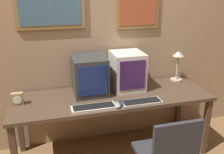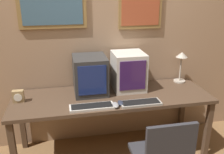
{
  "view_description": "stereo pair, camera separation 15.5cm",
  "coord_description": "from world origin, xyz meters",
  "px_view_note": "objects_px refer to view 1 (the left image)",
  "views": [
    {
      "loc": [
        -0.65,
        -1.59,
        1.83
      ],
      "look_at": [
        0.0,
        0.78,
        0.93
      ],
      "focal_mm": 40.0,
      "sensor_mm": 36.0,
      "label": 1
    },
    {
      "loc": [
        -0.49,
        -1.62,
        1.83
      ],
      "look_at": [
        0.0,
        0.78,
        0.93
      ],
      "focal_mm": 40.0,
      "sensor_mm": 36.0,
      "label": 2
    }
  ],
  "objects_px": {
    "keyboard_main": "(94,107)",
    "mouse_far_corner": "(117,105)",
    "desk_lamp": "(178,60)",
    "mouse_near_keyboard": "(122,103)",
    "desk_clock": "(17,99)",
    "keyboard_side": "(142,102)",
    "monitor_right": "(127,71)",
    "monitor_left": "(89,75)"
  },
  "relations": [
    {
      "from": "keyboard_side",
      "to": "desk_lamp",
      "type": "xyz_separation_m",
      "value": [
        0.66,
        0.5,
        0.25
      ]
    },
    {
      "from": "monitor_left",
      "to": "mouse_near_keyboard",
      "type": "distance_m",
      "value": 0.49
    },
    {
      "from": "monitor_right",
      "to": "mouse_near_keyboard",
      "type": "relative_size",
      "value": 3.71
    },
    {
      "from": "keyboard_side",
      "to": "desk_lamp",
      "type": "distance_m",
      "value": 0.86
    },
    {
      "from": "monitor_left",
      "to": "desk_lamp",
      "type": "bearing_deg",
      "value": 5.31
    },
    {
      "from": "monitor_left",
      "to": "monitor_right",
      "type": "bearing_deg",
      "value": 2.31
    },
    {
      "from": "keyboard_side",
      "to": "mouse_far_corner",
      "type": "bearing_deg",
      "value": -177.74
    },
    {
      "from": "monitor_left",
      "to": "keyboard_side",
      "type": "xyz_separation_m",
      "value": [
        0.45,
        -0.4,
        -0.19
      ]
    },
    {
      "from": "monitor_left",
      "to": "keyboard_side",
      "type": "distance_m",
      "value": 0.63
    },
    {
      "from": "monitor_left",
      "to": "desk_clock",
      "type": "relative_size",
      "value": 3.28
    },
    {
      "from": "monitor_right",
      "to": "mouse_near_keyboard",
      "type": "xyz_separation_m",
      "value": [
        -0.18,
        -0.39,
        -0.19
      ]
    },
    {
      "from": "keyboard_main",
      "to": "keyboard_side",
      "type": "relative_size",
      "value": 1.05
    },
    {
      "from": "mouse_far_corner",
      "to": "desk_lamp",
      "type": "bearing_deg",
      "value": 29.03
    },
    {
      "from": "monitor_right",
      "to": "desk_clock",
      "type": "bearing_deg",
      "value": -174.28
    },
    {
      "from": "keyboard_side",
      "to": "monitor_right",
      "type": "bearing_deg",
      "value": 92.67
    },
    {
      "from": "monitor_right",
      "to": "desk_lamp",
      "type": "bearing_deg",
      "value": 7.21
    },
    {
      "from": "keyboard_main",
      "to": "mouse_near_keyboard",
      "type": "xyz_separation_m",
      "value": [
        0.29,
        0.01,
        0.0
      ]
    },
    {
      "from": "monitor_right",
      "to": "keyboard_side",
      "type": "xyz_separation_m",
      "value": [
        0.02,
        -0.41,
        -0.2
      ]
    },
    {
      "from": "monitor_right",
      "to": "mouse_far_corner",
      "type": "distance_m",
      "value": 0.52
    },
    {
      "from": "mouse_far_corner",
      "to": "desk_lamp",
      "type": "height_order",
      "value": "desk_lamp"
    },
    {
      "from": "monitor_left",
      "to": "desk_lamp",
      "type": "height_order",
      "value": "monitor_left"
    },
    {
      "from": "monitor_right",
      "to": "desk_lamp",
      "type": "height_order",
      "value": "monitor_right"
    },
    {
      "from": "keyboard_main",
      "to": "keyboard_side",
      "type": "distance_m",
      "value": 0.49
    },
    {
      "from": "monitor_left",
      "to": "keyboard_side",
      "type": "relative_size",
      "value": 1.0
    },
    {
      "from": "mouse_near_keyboard",
      "to": "desk_clock",
      "type": "bearing_deg",
      "value": 164.9
    },
    {
      "from": "desk_clock",
      "to": "keyboard_main",
      "type": "bearing_deg",
      "value": -21.65
    },
    {
      "from": "monitor_left",
      "to": "mouse_near_keyboard",
      "type": "relative_size",
      "value": 3.57
    },
    {
      "from": "keyboard_side",
      "to": "desk_lamp",
      "type": "relative_size",
      "value": 1.09
    },
    {
      "from": "monitor_left",
      "to": "keyboard_side",
      "type": "bearing_deg",
      "value": -41.18
    },
    {
      "from": "desk_clock",
      "to": "desk_lamp",
      "type": "distance_m",
      "value": 1.88
    },
    {
      "from": "keyboard_main",
      "to": "desk_lamp",
      "type": "bearing_deg",
      "value": 22.92
    },
    {
      "from": "keyboard_main",
      "to": "mouse_near_keyboard",
      "type": "relative_size",
      "value": 3.77
    },
    {
      "from": "monitor_right",
      "to": "desk_clock",
      "type": "relative_size",
      "value": 3.4
    },
    {
      "from": "desk_clock",
      "to": "desk_lamp",
      "type": "bearing_deg",
      "value": 6.26
    },
    {
      "from": "desk_clock",
      "to": "mouse_far_corner",
      "type": "bearing_deg",
      "value": -18.13
    },
    {
      "from": "mouse_near_keyboard",
      "to": "desk_clock",
      "type": "height_order",
      "value": "desk_clock"
    },
    {
      "from": "keyboard_main",
      "to": "desk_clock",
      "type": "xyz_separation_m",
      "value": [
        -0.71,
        0.28,
        0.05
      ]
    },
    {
      "from": "keyboard_main",
      "to": "mouse_far_corner",
      "type": "height_order",
      "value": "mouse_far_corner"
    },
    {
      "from": "mouse_far_corner",
      "to": "desk_clock",
      "type": "height_order",
      "value": "desk_clock"
    },
    {
      "from": "keyboard_main",
      "to": "desk_lamp",
      "type": "distance_m",
      "value": 1.27
    },
    {
      "from": "monitor_right",
      "to": "desk_clock",
      "type": "height_order",
      "value": "monitor_right"
    },
    {
      "from": "desk_clock",
      "to": "desk_lamp",
      "type": "xyz_separation_m",
      "value": [
        1.86,
        0.2,
        0.2
      ]
    }
  ]
}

